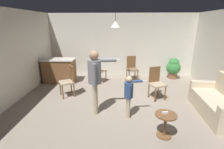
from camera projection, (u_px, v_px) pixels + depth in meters
name	position (u px, v px, depth m)	size (l,w,h in m)	color
ground	(121.00, 108.00, 4.67)	(7.68, 7.68, 0.00)	gray
wall_back	(121.00, 45.00, 7.32)	(6.40, 0.10, 2.70)	silver
wall_left	(2.00, 60.00, 4.41)	(0.10, 6.40, 2.70)	silver
couch_floral	(221.00, 103.00, 4.21)	(0.94, 1.84, 1.00)	beige
kitchen_counter	(60.00, 71.00, 6.58)	(1.26, 0.66, 0.95)	brown
side_table_by_couch	(165.00, 122.00, 3.40)	(0.44, 0.44, 0.52)	brown
person_adult	(95.00, 76.00, 4.13)	(0.79, 0.54, 1.65)	tan
person_child	(129.00, 92.00, 4.02)	(0.55, 0.37, 1.09)	tan
dining_chair_by_counter	(98.00, 69.00, 6.51)	(0.58, 0.58, 1.00)	brown
dining_chair_near_wall	(156.00, 82.00, 5.13)	(0.55, 0.55, 1.00)	brown
dining_chair_centre_back	(132.00, 67.00, 6.79)	(0.50, 0.50, 1.00)	brown
dining_chair_spare	(69.00, 80.00, 5.30)	(0.58, 0.58, 1.00)	brown
potted_plant_corner	(173.00, 67.00, 7.01)	(0.59, 0.59, 0.90)	brown
spare_remote_on_table	(165.00, 113.00, 3.37)	(0.04, 0.13, 0.04)	white
ceiling_light_pendant	(115.00, 24.00, 5.33)	(0.32, 0.32, 0.55)	silver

